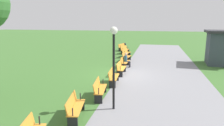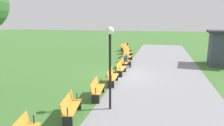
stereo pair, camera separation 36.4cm
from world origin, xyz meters
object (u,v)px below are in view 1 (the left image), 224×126
(kiosk, at_px, (223,47))
(bench_1, at_px, (125,50))
(bench_3, at_px, (126,57))
(bench_6, at_px, (113,77))
(bench_7, at_px, (99,89))
(lamp_post, at_px, (114,52))
(bench_5, at_px, (121,68))
(bench_4, at_px, (125,62))
(person_seated, at_px, (127,60))
(bench_8, at_px, (75,107))
(trash_bin, at_px, (124,46))
(bench_2, at_px, (126,53))
(bench_0, at_px, (122,47))

(kiosk, bearing_deg, bench_1, -108.16)
(bench_3, distance_m, bench_6, 6.90)
(bench_1, relative_size, kiosk, 0.52)
(bench_3, bearing_deg, bench_7, 7.13)
(lamp_post, bearing_deg, bench_5, -173.21)
(bench_4, xyz_separation_m, kiosk, (-2.78, 8.14, 1.05))
(bench_4, height_order, kiosk, kiosk)
(person_seated, bearing_deg, bench_7, 0.61)
(bench_8, height_order, person_seated, person_seated)
(person_seated, bearing_deg, kiosk, 112.37)
(bench_4, xyz_separation_m, bench_8, (9.18, -0.57, 0.00))
(bench_8, bearing_deg, bench_3, 167.53)
(person_seated, bearing_deg, trash_bin, -166.44)
(bench_3, height_order, bench_5, same)
(bench_1, distance_m, kiosk, 10.11)
(bench_5, xyz_separation_m, bench_6, (2.30, -0.07, 0.00))
(bench_4, height_order, bench_5, same)
(bench_2, xyz_separation_m, kiosk, (1.79, 8.71, 1.05))
(bench_3, distance_m, kiosk, 8.44)
(bench_1, bearing_deg, lamp_post, 21.24)
(bench_3, xyz_separation_m, bench_7, (9.19, 0.00, 0.00))
(lamp_post, bearing_deg, kiosk, 145.64)
(kiosk, bearing_deg, bench_2, -96.08)
(bench_3, bearing_deg, bench_6, 8.91)
(person_seated, relative_size, trash_bin, 1.56)
(bench_1, relative_size, bench_8, 1.00)
(bench_0, distance_m, person_seated, 9.17)
(bench_0, bearing_deg, bench_5, 26.71)
(bench_8, bearing_deg, bench_2, 169.30)
(bench_4, relative_size, lamp_post, 0.46)
(bench_0, bearing_deg, bench_2, 32.04)
(bench_0, bearing_deg, bench_1, 33.81)
(bench_2, xyz_separation_m, trash_bin, (-6.16, -1.17, -0.08))
(bench_6, distance_m, person_seated, 4.67)
(bench_1, bearing_deg, person_seated, 24.40)
(bench_5, height_order, lamp_post, lamp_post)
(kiosk, bearing_deg, bench_3, -81.14)
(bench_5, bearing_deg, bench_1, -172.90)
(bench_1, xyz_separation_m, lamp_post, (14.85, 1.82, 2.05))
(bench_5, xyz_separation_m, bench_8, (6.87, -0.64, 0.00))
(bench_4, bearing_deg, bench_2, -169.33)
(bench_0, bearing_deg, trash_bin, -160.91)
(bench_7, bearing_deg, bench_8, -16.01)
(person_seated, height_order, kiosk, kiosk)
(bench_5, bearing_deg, lamp_post, 6.79)
(bench_7, distance_m, trash_bin, 17.70)
(bench_6, distance_m, bench_7, 2.30)
(bench_3, xyz_separation_m, kiosk, (-0.48, 8.36, 1.05))
(bench_1, bearing_deg, bench_0, -149.75)
(bench_0, distance_m, bench_4, 9.19)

